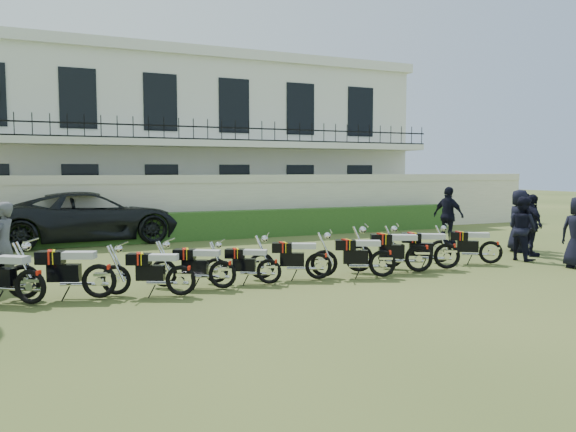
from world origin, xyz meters
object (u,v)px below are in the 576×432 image
motorcycle_3 (222,267)px  motorcycle_9 (491,247)px  motorcycle_1 (99,272)px  officer_1 (522,229)px  motorcycle_7 (419,251)px  suv (90,217)px  motorcycle_0 (30,278)px  officer_4 (521,221)px  motorcycle_4 (269,265)px  officer_2 (532,225)px  inspector (3,245)px  motorcycle_2 (181,273)px  officer_3 (519,221)px  motorcycle_6 (383,257)px  motorcycle_8 (447,250)px  officer_5 (448,216)px  motorcycle_5 (319,259)px

motorcycle_3 → motorcycle_9: 7.37m
motorcycle_1 → officer_1: (11.09, 0.24, 0.35)m
motorcycle_7 → suv: bearing=61.6°
motorcycle_0 → officer_4: bearing=-45.8°
motorcycle_4 → officer_2: (8.44, 0.73, 0.46)m
officer_2 → motorcycle_1: bearing=113.1°
motorcycle_4 → motorcycle_9: motorcycle_9 is taller
motorcycle_4 → inspector: size_ratio=0.84×
motorcycle_2 → officer_3: (10.80, 1.91, 0.47)m
motorcycle_0 → motorcycle_3: size_ratio=1.04×
motorcycle_1 → suv: size_ratio=0.31×
motorcycle_6 → motorcycle_9: bearing=-58.5°
motorcycle_2 → motorcycle_8: bearing=-60.8°
motorcycle_0 → officer_5: size_ratio=0.88×
motorcycle_7 → motorcycle_6: bearing=123.8°
motorcycle_6 → motorcycle_5: bearing=100.7°
motorcycle_1 → officer_4: officer_4 is taller
motorcycle_0 → motorcycle_9: (10.99, 0.04, -0.04)m
motorcycle_3 → officer_5: officer_5 is taller
suv → officer_2: 14.11m
motorcycle_0 → officer_3: 13.57m
inspector → officer_3: size_ratio=0.96×
officer_4 → motorcycle_9: bearing=127.1°
motorcycle_6 → officer_3: (6.12, 1.88, 0.45)m
motorcycle_0 → motorcycle_2: motorcycle_0 is taller
motorcycle_3 → officer_2: bearing=-54.3°
suv → officer_5: officer_5 is taller
motorcycle_6 → officer_2: bearing=-54.5°
motorcycle_1 → officer_5: (11.47, 3.75, 0.44)m
motorcycle_8 → inspector: bearing=109.4°
motorcycle_9 → officer_2: 2.27m
motorcycle_5 → motorcycle_8: (3.51, -0.12, 0.03)m
motorcycle_0 → motorcycle_6: size_ratio=0.93×
motorcycle_9 → officer_3: bearing=-26.1°
motorcycle_0 → motorcycle_3: motorcycle_0 is taller
motorcycle_5 → officer_1: officer_1 is taller
officer_1 → inspector: bearing=79.7°
motorcycle_0 → motorcycle_2: bearing=-62.2°
motorcycle_4 → officer_1: (7.60, 0.28, 0.45)m
motorcycle_3 → motorcycle_6: size_ratio=0.90×
officer_4 → officer_5: 2.27m
motorcycle_6 → motorcycle_7: (1.14, 0.17, 0.03)m
motorcycle_5 → officer_5: officer_5 is taller
motorcycle_5 → motorcycle_7: motorcycle_7 is taller
motorcycle_1 → motorcycle_8: motorcycle_1 is taller
inspector → motorcycle_1: bearing=65.2°
motorcycle_6 → suv: (-5.60, 9.43, 0.38)m
motorcycle_0 → officer_3: bearing=-47.2°
motorcycle_7 → officer_4: size_ratio=1.08×
motorcycle_0 → motorcycle_6: (7.36, -0.38, -0.02)m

